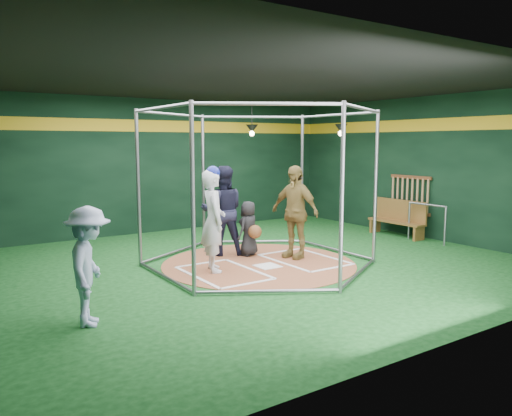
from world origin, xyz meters
TOP-DOWN VIEW (x-y plane):
  - room_shell at (0.00, 0.01)m, footprint 10.10×9.10m
  - clay_disc at (0.00, 0.00)m, footprint 3.80×3.80m
  - home_plate at (0.00, -0.30)m, footprint 0.43×0.43m
  - batter_box_left at (-0.95, -0.25)m, footprint 1.17×1.77m
  - batter_box_right at (0.95, -0.25)m, footprint 1.17×1.77m
  - batting_cage at (-0.00, -0.00)m, footprint 4.05×4.67m
  - bat_rack at (4.93, 0.40)m, footprint 0.07×1.25m
  - pendant_lamp_near at (2.20, 3.60)m, footprint 0.34×0.34m
  - pendant_lamp_far at (4.00, 2.00)m, footprint 0.34×0.34m
  - batter_figure at (-1.01, -0.01)m, footprint 0.63×0.79m
  - visitor_leopard at (0.90, 0.02)m, footprint 0.75×1.20m
  - catcher_figure at (0.22, 0.70)m, footprint 0.66×0.67m
  - umpire at (-0.19, 1.08)m, footprint 1.13×1.03m
  - bystander_blue at (-3.68, -1.51)m, footprint 0.94×1.16m
  - dugout_bench at (4.62, 0.49)m, footprint 0.37×1.59m
  - steel_railing at (4.55, -0.43)m, footprint 0.05×1.08m

SIDE VIEW (x-z plane):
  - clay_disc at x=0.00m, z-range 0.00..0.01m
  - batter_box_left at x=-0.95m, z-range 0.01..0.02m
  - batter_box_right at x=0.95m, z-range 0.01..0.02m
  - home_plate at x=0.00m, z-range 0.01..0.02m
  - dugout_bench at x=4.62m, z-range 0.01..0.94m
  - catcher_figure at x=0.22m, z-range 0.01..1.16m
  - steel_railing at x=4.55m, z-range 0.16..1.09m
  - bystander_blue at x=-3.68m, z-range 0.00..1.57m
  - umpire at x=-0.19m, z-range 0.01..1.89m
  - visitor_leopard at x=0.90m, z-range 0.01..1.91m
  - batter_figure at x=-1.01m, z-range 0.00..1.95m
  - bat_rack at x=4.93m, z-range 0.56..1.54m
  - batting_cage at x=0.00m, z-range 0.00..3.00m
  - room_shell at x=0.00m, z-range -0.01..3.52m
  - pendant_lamp_near at x=2.20m, z-range 2.29..3.19m
  - pendant_lamp_far at x=4.00m, z-range 2.29..3.19m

